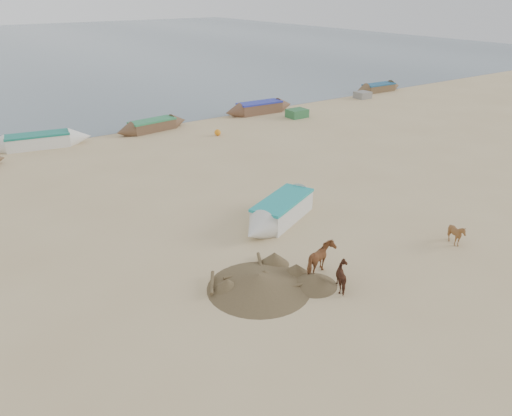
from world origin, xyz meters
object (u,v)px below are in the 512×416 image
Objects in this scene: cow_adult at (321,259)px; calf_front at (456,234)px; calf_right at (345,277)px; near_canoe at (283,209)px.

cow_adult is 1.47× the size of calf_front.
calf_right is at bearing 159.32° from cow_adult.
near_canoe is at bearing -43.21° from cow_adult.
calf_front is at bearing -125.80° from cow_adult.
calf_right is 5.85m from near_canoe.
cow_adult reaches higher than calf_right.
calf_right is at bearing -118.29° from calf_front.
cow_adult is 0.23× the size of near_canoe.
calf_front is at bearing -85.60° from calf_right.
cow_adult is 1.50× the size of calf_right.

